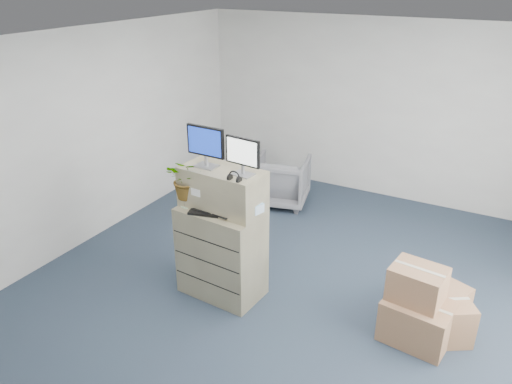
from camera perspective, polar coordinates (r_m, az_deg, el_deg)
ground at (r=5.72m, az=2.90°, el=-12.80°), size 7.00×7.00×0.00m
wall_back at (r=8.14m, az=14.23°, el=8.99°), size 6.00×0.02×2.80m
filing_cabinet_lower at (r=5.65m, az=-3.95°, el=-6.86°), size 0.94×0.62×1.06m
filing_cabinet_upper at (r=5.33m, az=-3.86°, el=0.34°), size 0.94×0.52×0.45m
monitor_left at (r=5.24m, az=-5.80°, el=5.43°), size 0.45×0.18×0.45m
monitor_right at (r=5.01m, az=-1.54°, el=4.31°), size 0.40×0.17×0.40m
headphones at (r=4.94m, az=-2.49°, el=1.72°), size 0.14×0.02×0.14m
keyboard at (r=5.32m, az=-4.88°, el=-2.30°), size 0.55×0.34×0.03m
mouse at (r=5.13m, az=-2.37°, el=-3.23°), size 0.10×0.07×0.03m
water_bottle at (r=5.35m, az=-3.29°, el=-0.74°), size 0.07×0.07×0.26m
phone_dock at (r=5.43m, az=-4.23°, el=-1.30°), size 0.07×0.06×0.14m
external_drive at (r=5.27m, az=-0.74°, el=-2.30°), size 0.23×0.20×0.06m
tissue_box at (r=5.23m, az=-0.57°, el=-1.58°), size 0.29×0.20×0.10m
potted_plant at (r=5.43m, az=-7.77°, el=0.91°), size 0.45×0.49×0.44m
office_chair at (r=7.85m, az=2.91°, el=1.57°), size 0.97×0.93×0.83m
cardboard_boxes at (r=5.49m, az=18.90°, el=-12.53°), size 0.90×1.08×0.80m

